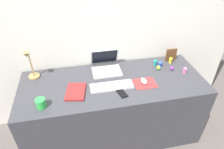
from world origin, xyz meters
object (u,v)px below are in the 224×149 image
at_px(notebook_pad, 76,92).
at_px(toy_figurine_teal, 155,62).
at_px(desk_lamp, 31,66).
at_px(toy_figurine_purple, 172,68).
at_px(toy_figurine_lime, 159,68).
at_px(picture_frame, 171,55).
at_px(toy_figurine_pink, 185,70).
at_px(toy_figurine_blue, 160,64).
at_px(keyboard, 112,86).
at_px(cell_phone, 122,93).
at_px(mouse, 144,81).
at_px(coffee_mug, 41,103).
at_px(laptop, 106,65).
at_px(toy_figurine_yellow, 171,60).

bearing_deg(notebook_pad, toy_figurine_teal, 29.36).
height_order(desk_lamp, toy_figurine_purple, desk_lamp).
bearing_deg(toy_figurine_lime, picture_frame, 35.72).
relative_size(toy_figurine_pink, toy_figurine_blue, 1.06).
height_order(keyboard, cell_phone, keyboard).
distance_m(mouse, toy_figurine_teal, 0.36).
xyz_separation_m(keyboard, picture_frame, (0.75, 0.34, 0.06)).
bearing_deg(toy_figurine_lime, toy_figurine_blue, 52.56).
bearing_deg(coffee_mug, mouse, 8.82).
relative_size(keyboard, picture_frame, 2.73).
bearing_deg(mouse, laptop, 136.09).
bearing_deg(picture_frame, toy_figurine_pink, -80.70).
bearing_deg(toy_figurine_pink, cell_phone, -165.23).
bearing_deg(notebook_pad, desk_lamp, 154.07).
xyz_separation_m(mouse, desk_lamp, (-1.06, 0.29, 0.13)).
distance_m(mouse, coffee_mug, 0.97).
height_order(picture_frame, toy_figurine_blue, picture_frame).
relative_size(laptop, picture_frame, 2.00).
height_order(coffee_mug, toy_figurine_lime, coffee_mug).
bearing_deg(cell_phone, toy_figurine_blue, 18.54).
relative_size(toy_figurine_pink, toy_figurine_teal, 1.02).
distance_m(cell_phone, toy_figurine_pink, 0.75).
relative_size(cell_phone, toy_figurine_lime, 2.76).
relative_size(mouse, toy_figurine_lime, 2.07).
height_order(toy_figurine_pink, toy_figurine_teal, toy_figurine_pink).
xyz_separation_m(coffee_mug, toy_figurine_lime, (1.19, 0.34, -0.02)).
height_order(laptop, mouse, laptop).
height_order(keyboard, notebook_pad, same).
bearing_deg(toy_figurine_pink, toy_figurine_purple, 143.44).
bearing_deg(toy_figurine_pink, laptop, 163.45).
xyz_separation_m(notebook_pad, toy_figurine_blue, (0.93, 0.26, 0.03)).
relative_size(mouse, toy_figurine_teal, 1.41).
height_order(laptop, toy_figurine_teal, laptop).
distance_m(laptop, toy_figurine_blue, 0.60).
bearing_deg(toy_figurine_yellow, toy_figurine_pink, -74.49).
xyz_separation_m(picture_frame, coffee_mug, (-1.39, -0.48, -0.03)).
height_order(mouse, cell_phone, mouse).
height_order(mouse, picture_frame, picture_frame).
xyz_separation_m(coffee_mug, toy_figurine_blue, (1.22, 0.39, -0.01)).
relative_size(cell_phone, toy_figurine_pink, 1.84).
xyz_separation_m(toy_figurine_teal, toy_figurine_blue, (0.04, -0.04, -0.00)).
xyz_separation_m(mouse, toy_figurine_teal, (0.23, 0.28, 0.02)).
bearing_deg(toy_figurine_teal, toy_figurine_purple, -42.38).
distance_m(mouse, toy_figurine_purple, 0.40).
height_order(cell_phone, toy_figurine_purple, toy_figurine_purple).
height_order(keyboard, desk_lamp, desk_lamp).
relative_size(laptop, toy_figurine_pink, 4.32).
bearing_deg(notebook_pad, mouse, 12.33).
xyz_separation_m(cell_phone, toy_figurine_pink, (0.72, 0.19, 0.03)).
bearing_deg(toy_figurine_lime, keyboard, -160.61).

